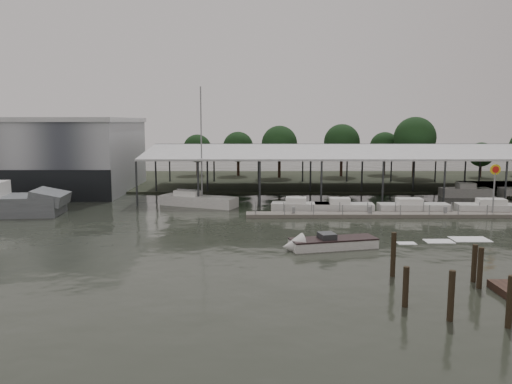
{
  "coord_description": "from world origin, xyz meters",
  "views": [
    {
      "loc": [
        1.9,
        -41.67,
        9.9
      ],
      "look_at": [
        2.04,
        10.97,
        2.5
      ],
      "focal_mm": 35.0,
      "sensor_mm": 36.0,
      "label": 1
    }
  ],
  "objects": [
    {
      "name": "mooring_pilings",
      "position": [
        12.93,
        -14.52,
        0.98
      ],
      "size": [
        5.87,
        8.43,
        3.5
      ],
      "color": "#2E2517",
      "rests_on": "ground"
    },
    {
      "name": "speedboat_underway",
      "position": [
        7.51,
        -3.36,
        0.39
      ],
      "size": [
        18.34,
        6.08,
        2.0
      ],
      "rotation": [
        0.0,
        0.0,
        3.38
      ],
      "color": "white",
      "rests_on": "ground"
    },
    {
      "name": "shell_fuel_sign",
      "position": [
        27.0,
        9.99,
        3.93
      ],
      "size": [
        1.1,
        0.18,
        5.55
      ],
      "color": "gray",
      "rests_on": "ground"
    },
    {
      "name": "moored_cruiser_3",
      "position": [
        28.04,
        11.71,
        0.61
      ],
      "size": [
        8.33,
        2.88,
        1.7
      ],
      "rotation": [
        0.0,
        0.0,
        -0.08
      ],
      "color": "white",
      "rests_on": "ground"
    },
    {
      "name": "white_sailboat",
      "position": [
        -4.9,
        16.84,
        0.66
      ],
      "size": [
        9.56,
        6.03,
        14.15
      ],
      "rotation": [
        0.0,
        0.0,
        -0.4
      ],
      "color": "white",
      "rests_on": "ground"
    },
    {
      "name": "ground",
      "position": [
        0.0,
        0.0,
        0.0
      ],
      "size": [
        200.0,
        200.0,
        0.0
      ],
      "primitive_type": "plane",
      "color": "#272B23",
      "rests_on": "ground"
    },
    {
      "name": "moored_cruiser_2",
      "position": [
        19.24,
        12.08,
        0.61
      ],
      "size": [
        7.62,
        2.23,
        1.7
      ],
      "rotation": [
        0.0,
        0.0,
        -0.0
      ],
      "color": "white",
      "rests_on": "ground"
    },
    {
      "name": "moored_cruiser_0",
      "position": [
        6.91,
        12.73,
        0.61
      ],
      "size": [
        6.61,
        2.93,
        1.7
      ],
      "rotation": [
        0.0,
        0.0,
        -0.12
      ],
      "color": "white",
      "rests_on": "ground"
    },
    {
      "name": "moored_cruiser_1",
      "position": [
        11.64,
        12.31,
        0.61
      ],
      "size": [
        6.53,
        2.63,
        1.7
      ],
      "rotation": [
        0.0,
        0.0,
        -0.07
      ],
      "color": "white",
      "rests_on": "ground"
    },
    {
      "name": "storage_warehouse",
      "position": [
        -28.0,
        29.94,
        5.29
      ],
      "size": [
        24.5,
        20.5,
        10.5
      ],
      "color": "#A4A8AE",
      "rests_on": "ground"
    },
    {
      "name": "floating_dock",
      "position": [
        15.0,
        10.0,
        0.2
      ],
      "size": [
        28.0,
        2.0,
        1.4
      ],
      "color": "slate",
      "rests_on": "ground"
    },
    {
      "name": "covered_boat_shed",
      "position": [
        17.0,
        28.0,
        6.13
      ],
      "size": [
        58.24,
        24.0,
        6.96
      ],
      "color": "silver",
      "rests_on": "ground"
    },
    {
      "name": "horizon_tree_line",
      "position": [
        22.71,
        47.38,
        5.96
      ],
      "size": [
        67.8,
        11.25,
        10.82
      ],
      "color": "black",
      "rests_on": "ground"
    },
    {
      "name": "land_strip_far",
      "position": [
        0.0,
        42.0,
        0.1
      ],
      "size": [
        140.0,
        30.0,
        0.3
      ],
      "color": "#34392B",
      "rests_on": "ground"
    }
  ]
}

